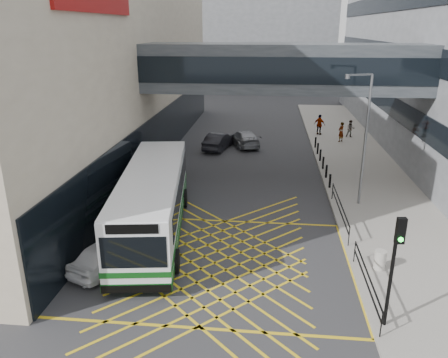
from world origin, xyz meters
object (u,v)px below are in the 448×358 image
(traffic_light, at_px, (395,257))
(car_silver, at_px, (244,138))
(pedestrian_c, at_px, (320,125))
(car_dark, at_px, (219,141))
(street_lamp, at_px, (363,133))
(pedestrian_b, at_px, (351,129))
(bus, at_px, (153,200))
(car_white, at_px, (110,253))
(pedestrian_a, at_px, (341,132))
(litter_bin, at_px, (380,260))

(traffic_light, bearing_deg, car_silver, 98.82)
(car_silver, distance_m, pedestrian_c, 8.25)
(car_dark, height_order, street_lamp, street_lamp)
(pedestrian_b, bearing_deg, car_dark, -158.67)
(traffic_light, xyz_separation_m, street_lamp, (1.00, 11.32, 1.55))
(street_lamp, relative_size, pedestrian_b, 4.70)
(bus, xyz_separation_m, car_white, (-1.04, -3.65, -1.10))
(bus, relative_size, pedestrian_c, 6.28)
(car_silver, xyz_separation_m, pedestrian_b, (9.81, 3.56, 0.23))
(bus, bearing_deg, pedestrian_b, 50.05)
(traffic_light, distance_m, pedestrian_a, 26.41)
(traffic_light, height_order, pedestrian_c, traffic_light)
(car_white, relative_size, pedestrian_c, 2.24)
(litter_bin, bearing_deg, street_lamp, 87.42)
(car_white, height_order, traffic_light, traffic_light)
(car_white, xyz_separation_m, pedestrian_a, (13.20, 23.15, 0.35))
(car_dark, xyz_separation_m, car_silver, (2.10, 1.31, 0.01))
(car_white, bearing_deg, traffic_light, -173.32)
(traffic_light, xyz_separation_m, pedestrian_c, (0.58, 28.80, -1.75))
(car_silver, bearing_deg, car_white, 56.82)
(bus, xyz_separation_m, litter_bin, (10.58, -2.84, -1.20))
(litter_bin, bearing_deg, pedestrian_b, 83.58)
(car_silver, distance_m, street_lamp, 15.55)
(bus, relative_size, traffic_light, 2.91)
(traffic_light, distance_m, pedestrian_c, 28.86)
(car_white, bearing_deg, litter_bin, -153.51)
(litter_bin, relative_size, pedestrian_a, 0.48)
(car_dark, bearing_deg, car_silver, -135.43)
(pedestrian_b, distance_m, pedestrian_c, 2.90)
(street_lamp, bearing_deg, pedestrian_b, 59.87)
(bus, bearing_deg, car_dark, 77.19)
(traffic_light, relative_size, pedestrian_b, 2.62)
(litter_bin, bearing_deg, traffic_light, -99.59)
(litter_bin, xyz_separation_m, pedestrian_c, (-0.08, 24.88, 0.54))
(traffic_light, relative_size, street_lamp, 0.56)
(bus, distance_m, car_dark, 16.51)
(car_silver, relative_size, pedestrian_a, 2.63)
(pedestrian_a, height_order, pedestrian_b, pedestrian_a)
(car_white, relative_size, car_silver, 0.93)
(car_white, bearing_deg, street_lamp, -123.02)
(car_silver, bearing_deg, bus, 57.65)
(car_white, bearing_deg, car_silver, -79.48)
(pedestrian_c, bearing_deg, traffic_light, 119.82)
(car_white, bearing_deg, pedestrian_c, -91.70)
(traffic_light, xyz_separation_m, pedestrian_b, (3.38, 28.04, -1.92))
(car_dark, height_order, pedestrian_b, pedestrian_b)
(car_white, height_order, pedestrian_c, pedestrian_c)
(bus, height_order, pedestrian_a, bus)
(street_lamp, bearing_deg, bus, -179.34)
(car_silver, bearing_deg, pedestrian_c, -169.55)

